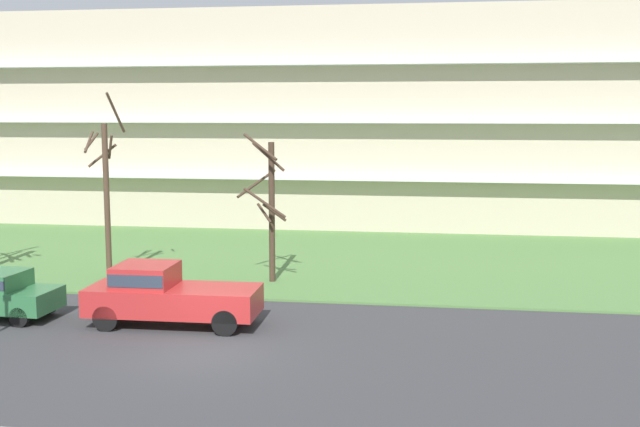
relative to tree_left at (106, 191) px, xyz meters
name	(u,v)px	position (x,y,z in m)	size (l,w,h in m)	color
ground	(202,352)	(6.39, -8.28, -3.61)	(160.00, 160.00, 0.00)	#38383A
grass_lawn_strip	(292,258)	(6.39, 5.72, -3.57)	(80.00, 16.00, 0.08)	#547F42
apartment_building	(331,120)	(6.39, 18.98, 2.61)	(41.01, 11.48, 12.44)	beige
tree_left	(106,191)	(0.00, 0.00, 0.00)	(1.52, 1.58, 7.47)	#4C3828
tree_center	(270,206)	(6.47, 0.51, -0.51)	(2.13, 2.40, 5.91)	#423023
pickup_red_near_left	(166,294)	(4.46, -5.79, -2.59)	(5.43, 2.07, 1.95)	#B22828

